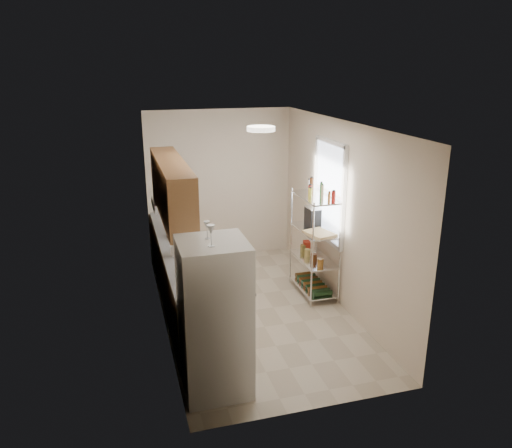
% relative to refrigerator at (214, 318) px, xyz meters
% --- Properties ---
extents(room, '(2.52, 4.42, 2.62)m').
position_rel_refrigerator_xyz_m(room, '(0.87, 1.58, 0.47)').
color(room, '#BDB199').
rests_on(room, ground).
extents(counter_run, '(0.63, 3.51, 0.90)m').
position_rel_refrigerator_xyz_m(counter_run, '(-0.05, 2.02, -0.38)').
color(counter_run, '#9F7043').
rests_on(counter_run, ground).
extents(upper_cabinets, '(0.33, 2.20, 0.72)m').
position_rel_refrigerator_xyz_m(upper_cabinets, '(-0.18, 1.68, 0.98)').
color(upper_cabinets, '#9F7043').
rests_on(upper_cabinets, room).
extents(range_hood, '(0.50, 0.60, 0.12)m').
position_rel_refrigerator_xyz_m(range_hood, '(-0.13, 2.48, 0.56)').
color(range_hood, '#B7BABC').
rests_on(range_hood, room).
extents(window, '(0.06, 1.00, 1.46)m').
position_rel_refrigerator_xyz_m(window, '(2.10, 1.93, 0.72)').
color(window, white).
rests_on(window, room).
extents(bakers_rack, '(0.45, 0.90, 1.73)m').
position_rel_refrigerator_xyz_m(bakers_rack, '(1.88, 1.87, 0.28)').
color(bakers_rack, silver).
rests_on(bakers_rack, ground).
extents(ceiling_dome, '(0.34, 0.34, 0.05)m').
position_rel_refrigerator_xyz_m(ceiling_dome, '(0.87, 1.28, 1.74)').
color(ceiling_dome, white).
rests_on(ceiling_dome, room).
extents(refrigerator, '(0.68, 0.68, 1.66)m').
position_rel_refrigerator_xyz_m(refrigerator, '(0.00, 0.00, 0.00)').
color(refrigerator, silver).
rests_on(refrigerator, ground).
extents(wine_glass_a, '(0.06, 0.06, 0.18)m').
position_rel_refrigerator_xyz_m(wine_glass_a, '(-0.03, 0.10, 0.92)').
color(wine_glass_a, silver).
rests_on(wine_glass_a, refrigerator).
extents(wine_glass_b, '(0.08, 0.08, 0.21)m').
position_rel_refrigerator_xyz_m(wine_glass_b, '(-0.03, -0.12, 0.94)').
color(wine_glass_b, silver).
rests_on(wine_glass_b, refrigerator).
extents(rice_cooker, '(0.25, 0.25, 0.20)m').
position_rel_refrigerator_xyz_m(rice_cooker, '(-0.12, 1.71, 0.17)').
color(rice_cooker, white).
rests_on(rice_cooker, counter_run).
extents(frying_pan_large, '(0.31, 0.31, 0.05)m').
position_rel_refrigerator_xyz_m(frying_pan_large, '(-0.06, 2.37, 0.09)').
color(frying_pan_large, black).
rests_on(frying_pan_large, counter_run).
extents(frying_pan_small, '(0.28, 0.28, 0.05)m').
position_rel_refrigerator_xyz_m(frying_pan_small, '(-0.10, 2.44, 0.09)').
color(frying_pan_small, black).
rests_on(frying_pan_small, counter_run).
extents(cutting_board, '(0.42, 0.49, 0.03)m').
position_rel_refrigerator_xyz_m(cutting_board, '(1.86, 1.66, 0.19)').
color(cutting_board, tan).
rests_on(cutting_board, bakers_rack).
extents(espresso_machine, '(0.18, 0.26, 0.30)m').
position_rel_refrigerator_xyz_m(espresso_machine, '(1.90, 2.04, 0.33)').
color(espresso_machine, black).
rests_on(espresso_machine, bakers_rack).
extents(storage_bag, '(0.11, 0.15, 0.15)m').
position_rel_refrigerator_xyz_m(storage_bag, '(1.89, 2.21, -0.19)').
color(storage_bag, '#A82814').
rests_on(storage_bag, bakers_rack).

